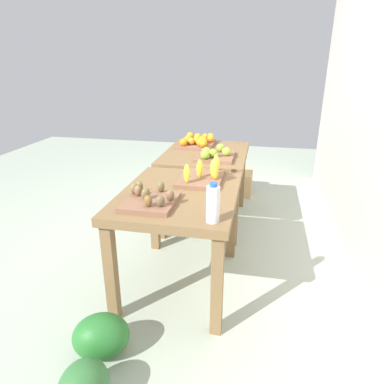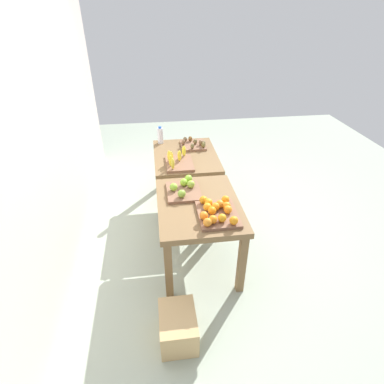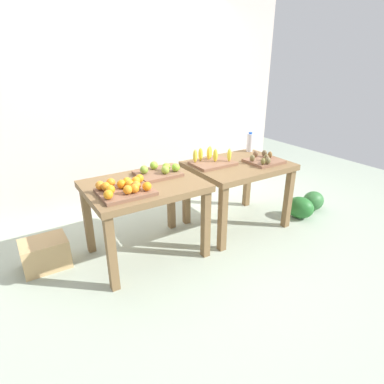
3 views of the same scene
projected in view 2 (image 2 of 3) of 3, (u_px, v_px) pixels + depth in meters
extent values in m
plane|color=#A5B29E|center=(191.00, 228.00, 3.85)|extent=(8.00, 8.00, 0.00)
cube|color=beige|center=(50.00, 115.00, 2.91)|extent=(4.40, 0.12, 3.00)
cube|color=brown|center=(199.00, 206.00, 3.00)|extent=(1.04, 0.80, 0.06)
cube|color=brown|center=(242.00, 264.00, 2.85)|extent=(0.07, 0.07, 0.69)
cube|color=brown|center=(221.00, 208.00, 3.63)|extent=(0.07, 0.07, 0.69)
cube|color=brown|center=(169.00, 271.00, 2.78)|extent=(0.07, 0.07, 0.69)
cube|color=brown|center=(163.00, 212.00, 3.55)|extent=(0.07, 0.07, 0.69)
cube|color=brown|center=(186.00, 157.00, 3.94)|extent=(1.04, 0.80, 0.06)
cube|color=brown|center=(217.00, 198.00, 3.79)|extent=(0.07, 0.07, 0.69)
cube|color=brown|center=(205.00, 165.00, 4.57)|extent=(0.07, 0.07, 0.69)
cube|color=brown|center=(162.00, 202.00, 3.72)|extent=(0.07, 0.07, 0.69)
cube|color=brown|center=(159.00, 168.00, 4.49)|extent=(0.07, 0.07, 0.69)
cube|color=brown|center=(218.00, 214.00, 2.80)|extent=(0.44, 0.36, 0.03)
sphere|color=orange|center=(209.00, 202.00, 2.87)|extent=(0.08, 0.08, 0.08)
sphere|color=orange|center=(207.00, 222.00, 2.62)|extent=(0.08, 0.08, 0.08)
sphere|color=orange|center=(216.00, 207.00, 2.81)|extent=(0.08, 0.08, 0.08)
sphere|color=orange|center=(204.00, 216.00, 2.70)|extent=(0.08, 0.08, 0.08)
sphere|color=orange|center=(228.00, 210.00, 2.78)|extent=(0.10, 0.10, 0.08)
sphere|color=orange|center=(203.00, 200.00, 2.91)|extent=(0.11, 0.11, 0.08)
sphere|color=orange|center=(220.00, 204.00, 2.85)|extent=(0.10, 0.10, 0.08)
sphere|color=orange|center=(227.00, 206.00, 2.83)|extent=(0.10, 0.10, 0.08)
sphere|color=orange|center=(207.00, 207.00, 2.81)|extent=(0.10, 0.10, 0.08)
sphere|color=orange|center=(222.00, 218.00, 2.67)|extent=(0.10, 0.10, 0.08)
sphere|color=orange|center=(225.00, 200.00, 2.91)|extent=(0.11, 0.11, 0.08)
sphere|color=orange|center=(212.00, 211.00, 2.76)|extent=(0.10, 0.10, 0.08)
sphere|color=orange|center=(213.00, 219.00, 2.65)|extent=(0.09, 0.09, 0.08)
sphere|color=orange|center=(234.00, 220.00, 2.64)|extent=(0.11, 0.11, 0.08)
cube|color=brown|center=(184.00, 191.00, 3.14)|extent=(0.40, 0.34, 0.03)
sphere|color=#8BBE2F|center=(184.00, 182.00, 3.19)|extent=(0.10, 0.10, 0.08)
sphere|color=#84AE39|center=(182.00, 194.00, 3.00)|extent=(0.11, 0.11, 0.08)
sphere|color=#87BF32|center=(189.00, 179.00, 3.25)|extent=(0.09, 0.09, 0.08)
sphere|color=#90C136|center=(174.00, 187.00, 3.11)|extent=(0.09, 0.09, 0.08)
sphere|color=#8FAF38|center=(191.00, 184.00, 3.15)|extent=(0.11, 0.11, 0.08)
cube|color=brown|center=(179.00, 163.00, 3.68)|extent=(0.44, 0.32, 0.03)
ellipsoid|color=yellow|center=(171.00, 161.00, 3.55)|extent=(0.07, 0.07, 0.14)
ellipsoid|color=yellow|center=(171.00, 157.00, 3.63)|extent=(0.06, 0.07, 0.14)
ellipsoid|color=yellow|center=(173.00, 164.00, 3.49)|extent=(0.05, 0.04, 0.14)
ellipsoid|color=yellow|center=(169.00, 156.00, 3.66)|extent=(0.06, 0.06, 0.14)
ellipsoid|color=yellow|center=(184.00, 151.00, 3.78)|extent=(0.06, 0.06, 0.14)
ellipsoid|color=yellow|center=(179.00, 156.00, 3.66)|extent=(0.07, 0.07, 0.14)
cube|color=brown|center=(193.00, 145.00, 4.14)|extent=(0.36, 0.32, 0.03)
ellipsoid|color=brown|center=(195.00, 142.00, 4.12)|extent=(0.07, 0.07, 0.07)
ellipsoid|color=brown|center=(204.00, 143.00, 4.06)|extent=(0.07, 0.07, 0.07)
ellipsoid|color=brown|center=(201.00, 143.00, 4.09)|extent=(0.07, 0.07, 0.07)
ellipsoid|color=brown|center=(203.00, 145.00, 4.02)|extent=(0.07, 0.07, 0.07)
ellipsoid|color=brown|center=(192.00, 146.00, 3.99)|extent=(0.07, 0.06, 0.07)
ellipsoid|color=brown|center=(183.00, 142.00, 4.09)|extent=(0.07, 0.07, 0.07)
ellipsoid|color=brown|center=(185.00, 139.00, 4.18)|extent=(0.07, 0.07, 0.07)
ellipsoid|color=brown|center=(190.00, 139.00, 4.20)|extent=(0.07, 0.07, 0.07)
cylinder|color=silver|center=(160.00, 136.00, 4.19)|extent=(0.08, 0.08, 0.21)
cylinder|color=blue|center=(160.00, 127.00, 4.13)|extent=(0.04, 0.04, 0.02)
ellipsoid|color=#306B33|center=(192.00, 160.00, 5.20)|extent=(0.30, 0.26, 0.24)
ellipsoid|color=#266B2A|center=(198.00, 168.00, 4.93)|extent=(0.36, 0.40, 0.26)
cube|color=tan|center=(178.00, 327.00, 2.53)|extent=(0.40, 0.30, 0.28)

